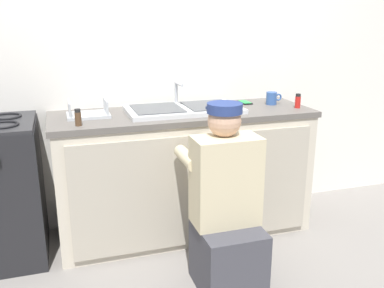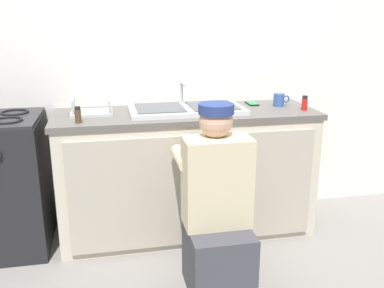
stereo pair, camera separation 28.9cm
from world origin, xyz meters
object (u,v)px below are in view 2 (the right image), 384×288
Objects in this scene: plumber_person at (217,215)px; spice_bottle_pepper at (78,115)px; dish_rack_tray at (92,111)px; coffee_mug at (279,100)px; sink_double_basin at (186,109)px; cell_phone at (252,104)px; spice_bottle_red at (305,103)px.

plumber_person is 1.07m from spice_bottle_pepper.
dish_rack_tray is 1.37m from coffee_mug.
spice_bottle_pepper is at bearing -107.99° from dish_rack_tray.
sink_double_basin is 0.72× the size of plumber_person.
coffee_mug is 0.21m from cell_phone.
spice_bottle_red is at bearing 2.52° from spice_bottle_pepper.
sink_double_basin is 0.66m from dish_rack_tray.
spice_bottle_red reaches higher than cell_phone.
spice_bottle_pepper is 1.32m from cell_phone.
spice_bottle_pepper is (-0.08, -0.24, 0.03)m from dish_rack_tray.
sink_double_basin is at bearing -3.19° from dish_rack_tray.
dish_rack_tray is at bearing 72.01° from spice_bottle_pepper.
dish_rack_tray is 2.67× the size of spice_bottle_red.
sink_double_basin reaches higher than plumber_person.
coffee_mug is at bearing 3.19° from sink_double_basin.
spice_bottle_pepper is 1.00× the size of spice_bottle_red.
coffee_mug is at bearing -30.84° from cell_phone.
dish_rack_tray is (-0.65, 0.04, 0.01)m from sink_double_basin.
coffee_mug is at bearing 124.27° from spice_bottle_red.
dish_rack_tray reaches higher than spice_bottle_pepper.
cell_phone is (1.27, 0.35, -0.04)m from spice_bottle_pepper.
spice_bottle_pepper is at bearing -164.40° from sink_double_basin.
spice_bottle_red is at bearing -55.73° from coffee_mug.
coffee_mug is 1.47m from spice_bottle_pepper.
plumber_person reaches higher than cell_phone.
spice_bottle_pepper is at bearing -170.42° from coffee_mug.
plumber_person is 1.16m from coffee_mug.
sink_double_basin is 7.62× the size of spice_bottle_pepper.
plumber_person reaches higher than coffee_mug.
sink_double_basin is 0.85m from spice_bottle_red.
cell_phone is at bearing 136.48° from spice_bottle_red.
spice_bottle_pepper is 0.75× the size of cell_phone.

